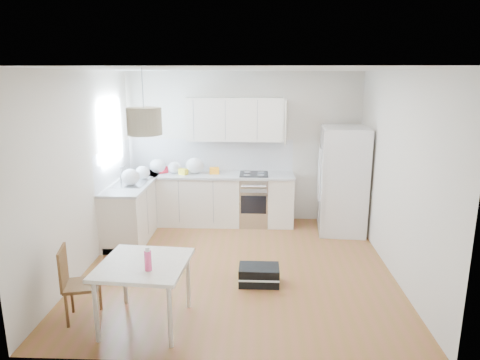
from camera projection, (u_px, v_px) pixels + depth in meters
The scene contains 29 objects.
floor at pixel (238, 266), 6.05m from camera, with size 4.20×4.20×0.00m, color brown.
ceiling at pixel (238, 69), 5.40m from camera, with size 4.20×4.20×0.00m, color white.
wall_back at pixel (243, 147), 7.76m from camera, with size 4.20×4.20×0.00m, color silver.
wall_left at pixel (84, 172), 5.81m from camera, with size 4.20×4.20×0.00m, color silver.
wall_right at pixel (397, 175), 5.64m from camera, with size 4.20×4.20×0.00m, color silver.
window_glassblock at pixel (111, 132), 6.83m from camera, with size 0.02×1.00×1.00m, color #BFE0F9.
cabinets_back at pixel (209, 200), 7.71m from camera, with size 3.00×0.60×0.88m, color silver.
cabinets_left at pixel (134, 209), 7.18m from camera, with size 0.60×1.80×0.88m, color silver.
counter_back at pixel (209, 175), 7.60m from camera, with size 3.02×0.64×0.04m, color #A6A8AB.
counter_left at pixel (133, 183), 7.07m from camera, with size 0.64×1.82×0.04m, color #A6A8AB.
backsplash_back at pixel (211, 155), 7.81m from camera, with size 3.00×0.01×0.58m, color white.
backsplash_left at pixel (114, 164), 7.01m from camera, with size 0.01×1.80×0.58m, color white.
upper_cabinets at pixel (235, 119), 7.49m from camera, with size 1.70×0.32×0.75m, color silver.
range_oven at pixel (254, 200), 7.68m from camera, with size 0.50×0.61×0.88m, color #B4B7B9, non-canonical shape.
sink at pixel (132, 182), 7.02m from camera, with size 0.50×0.80×0.16m, color #B4B7B9, non-canonical shape.
refrigerator at pixel (344, 180), 7.25m from camera, with size 0.86×0.90×1.80m, color white, non-canonical shape.
dining_table at pixel (144, 269), 4.51m from camera, with size 0.97×0.97×0.71m.
dining_chair at pixel (82, 283), 4.65m from camera, with size 0.36×0.36×0.85m, color #482B15, non-canonical shape.
drink_bottle at pixel (148, 259), 4.29m from camera, with size 0.07×0.07×0.25m, color #D93C6E.
gym_bag at pixel (259, 275), 5.52m from camera, with size 0.52×0.34×0.24m, color black.
pendant_lamp at pixel (144, 121), 4.27m from camera, with size 0.35×0.35×0.27m, color #BAAE8F.
grocery_bag_a at pixel (158, 166), 7.63m from camera, with size 0.29×0.25×0.26m, color silver.
grocery_bag_b at pixel (175, 168), 7.61m from camera, with size 0.23×0.20×0.21m, color silver.
grocery_bag_c at pixel (195, 166), 7.59m from camera, with size 0.32×0.27×0.29m, color silver.
grocery_bag_d at pixel (143, 172), 7.22m from camera, with size 0.24×0.21×0.22m, color silver.
grocery_bag_e at pixel (131, 177), 6.81m from camera, with size 0.29×0.25×0.26m, color silver.
snack_orange at pixel (214, 171), 7.58m from camera, with size 0.17×0.11×0.12m, color orange.
snack_yellow at pixel (183, 172), 7.54m from camera, with size 0.15×0.09×0.10m, color yellow.
snack_red at pixel (163, 170), 7.66m from camera, with size 0.16×0.10×0.11m, color red.
Camera 1 is at (0.26, -5.57, 2.63)m, focal length 32.00 mm.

